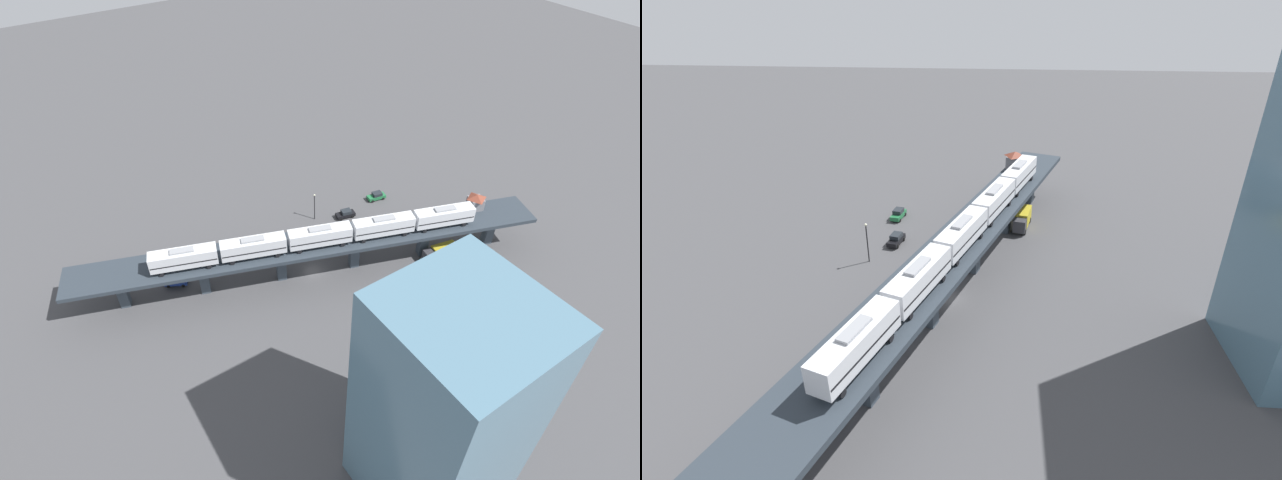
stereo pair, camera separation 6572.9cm
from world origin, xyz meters
TOP-DOWN VIEW (x-y plane):
  - ground_plane at (0.00, 0.00)m, footprint 400.00×400.00m
  - elevated_viaduct at (-0.06, -0.17)m, footprint 38.90×89.45m
  - subway_train at (-1.67, -0.50)m, footprint 23.66×59.70m
  - signal_hut at (-9.62, -34.02)m, footprint 4.12×4.12m
  - street_car_green at (12.52, -26.29)m, footprint 2.58×4.66m
  - street_car_black at (11.00, -16.03)m, footprint 2.69×4.68m
  - street_car_blue at (12.09, 24.41)m, footprint 3.72×4.72m
  - delivery_truck at (-11.22, -24.10)m, footprint 3.70×7.51m
  - street_lamp at (14.34, -9.69)m, footprint 0.44×0.44m
  - office_tower at (-43.45, 10.18)m, footprint 16.00×16.00m

SIDE VIEW (x-z plane):
  - ground_plane at x=0.00m, z-range 0.00..0.00m
  - street_car_green at x=12.52m, z-range -0.01..1.88m
  - street_car_black at x=11.00m, z-range -0.01..1.88m
  - street_car_blue at x=12.09m, z-range -0.01..1.88m
  - delivery_truck at x=-11.22m, z-range 0.16..3.36m
  - street_lamp at x=14.34m, z-range 0.64..7.58m
  - elevated_viaduct at x=-0.06m, z-range 2.86..10.87m
  - signal_hut at x=-9.62m, z-range 8.10..11.50m
  - subway_train at x=-1.67m, z-range 8.32..12.77m
  - office_tower at x=-43.45m, z-range 0.00..36.00m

